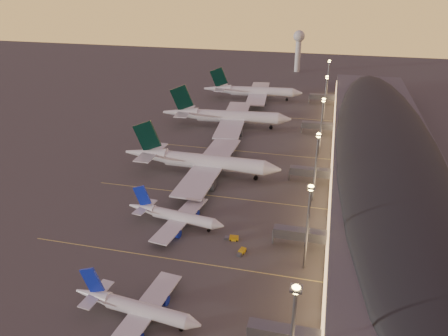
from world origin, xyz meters
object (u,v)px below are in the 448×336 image
airliner_wide_mid (226,117)px  baggage_tug_b (286,328)px  baggage_tug_d (242,252)px  airliner_wide_near (201,162)px  airliner_narrow_north (175,216)px  airliner_narrow_south (136,308)px  airliner_wide_far (253,92)px  radar_tower (299,44)px  baggage_tug_c (232,238)px

airliner_wide_mid → baggage_tug_b: (47.10, -135.92, -5.16)m
baggage_tug_d → airliner_wide_near: bearing=42.8°
airliner_wide_mid → airliner_narrow_north: bearing=-91.2°
airliner_wide_mid → baggage_tug_d: (31.08, -109.14, -5.08)m
airliner_wide_mid → airliner_narrow_south: bearing=-90.2°
airliner_wide_near → airliner_wide_far: (-0.19, 115.46, -0.20)m
baggage_tug_b → airliner_wide_near: bearing=108.0°
airliner_wide_far → baggage_tug_b: (43.44, -192.01, -4.74)m
airliner_wide_near → baggage_tug_d: bearing=-60.4°
airliner_wide_mid → baggage_tug_b: airliner_wide_mid is taller
airliner_narrow_south → airliner_wide_far: airliner_wide_far is taller
airliner_wide_near → radar_tower: bearing=85.6°
baggage_tug_c → radar_tower: bearing=85.4°
airliner_wide_mid → airliner_wide_far: (3.67, 56.09, -0.42)m
airliner_wide_far → baggage_tug_b: airliner_wide_far is taller
airliner_narrow_south → airliner_wide_near: bearing=102.0°
radar_tower → baggage_tug_b: (23.85, -284.23, -21.43)m
radar_tower → baggage_tug_d: 258.46m
airliner_wide_mid → baggage_tug_b: 143.94m
airliner_wide_near → radar_tower: size_ratio=2.01×
airliner_narrow_north → airliner_wide_near: airliner_wide_near is taller
airliner_wide_far → baggage_tug_b: bearing=-82.7°
airliner_narrow_south → baggage_tug_d: airliner_narrow_south is taller
airliner_narrow_north → radar_tower: size_ratio=1.05×
radar_tower → airliner_wide_mid: bearing=-98.9°
airliner_wide_near → radar_tower: 209.23m
airliner_narrow_south → baggage_tug_b: airliner_narrow_south is taller
baggage_tug_b → baggage_tug_d: 31.20m
airliner_wide_far → baggage_tug_c: size_ratio=14.66×
radar_tower → baggage_tug_d: size_ratio=8.12×
airliner_wide_mid → baggage_tug_c: (26.84, -102.90, -5.03)m
airliner_wide_far → airliner_narrow_north: bearing=-94.3°
airliner_wide_near → baggage_tug_d: airliner_wide_near is taller
airliner_wide_near → baggage_tug_c: airliner_wide_near is taller
airliner_wide_far → baggage_tug_d: 167.56m
airliner_narrow_south → airliner_narrow_north: (-5.43, 42.02, 0.07)m
baggage_tug_c → airliner_narrow_north: bearing=162.6°
baggage_tug_b → baggage_tug_d: bearing=109.4°
airliner_narrow_north → airliner_wide_mid: bearing=101.7°
radar_tower → baggage_tug_c: bearing=-89.2°
airliner_narrow_north → baggage_tug_b: 54.83m
airliner_narrow_south → airliner_wide_near: size_ratio=0.51×
airliner_narrow_south → radar_tower: 289.84m
airliner_narrow_south → baggage_tug_d: 36.78m
airliner_wide_far → baggage_tug_b: 196.92m
airliner_wide_mid → airliner_wide_far: 56.21m
baggage_tug_b → baggage_tug_d: size_ratio=0.86×
airliner_narrow_south → baggage_tug_b: (34.74, 4.79, -2.63)m
airliner_narrow_south → baggage_tug_c: 40.57m
baggage_tug_b → baggage_tug_c: 38.74m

